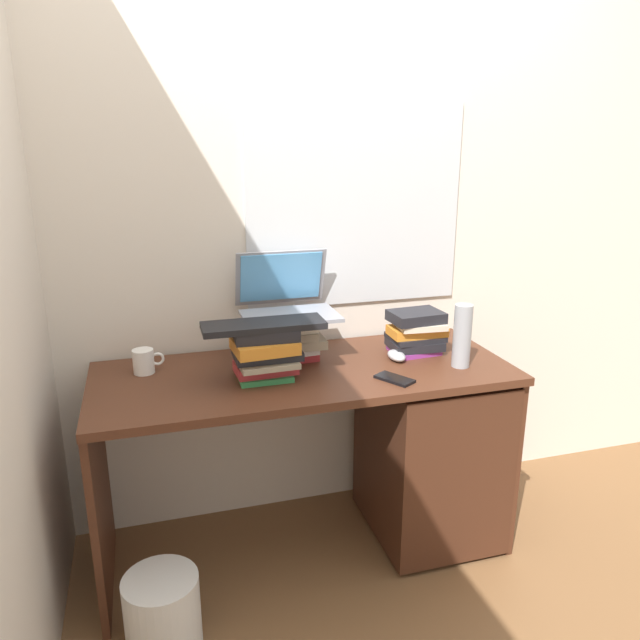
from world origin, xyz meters
The scene contains 14 objects.
ground_plane centered at (0.00, 0.00, 0.00)m, with size 6.00×6.00×0.00m, color brown.
wall_back centered at (0.00, 0.35, 1.30)m, with size 6.00×0.06×2.60m.
wall_left centered at (-0.92, 0.00, 1.30)m, with size 0.05×6.00×2.60m, color beige.
desk centered at (0.39, -0.02, 0.41)m, with size 1.52×0.61×0.75m.
book_stack_tall centered at (-0.02, 0.12, 0.83)m, with size 0.24×0.20×0.17m.
book_stack_keyboard_riser centered at (-0.15, -0.04, 0.85)m, with size 0.24×0.19×0.19m.
book_stack_side centered at (0.47, 0.06, 0.84)m, with size 0.22×0.20×0.17m.
laptop centered at (-0.02, 0.18, 0.97)m, with size 0.35×0.30×0.23m.
keyboard centered at (-0.16, -0.04, 0.95)m, with size 0.42×0.14×0.02m, color black.
computer_mouse centered at (0.36, 0.00, 0.77)m, with size 0.06×0.10×0.04m, color #A5A8AD.
mug centered at (-0.56, 0.14, 0.80)m, with size 0.11×0.07×0.09m.
water_bottle centered at (0.56, -0.13, 0.87)m, with size 0.07×0.07×0.24m, color #999EA5.
cell_phone centered at (0.28, -0.18, 0.76)m, with size 0.07×0.14×0.01m, color black.
wastebasket centered at (-0.56, -0.37, 0.13)m, with size 0.24×0.24×0.27m, color silver.
Camera 1 is at (-0.53, -2.00, 1.56)m, focal length 34.11 mm.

